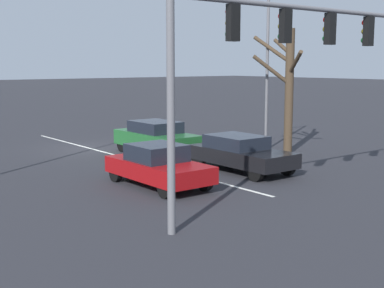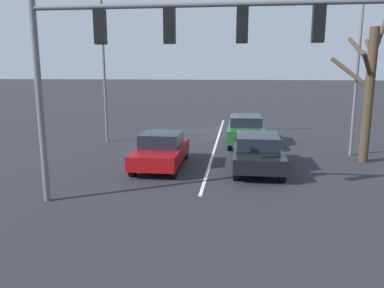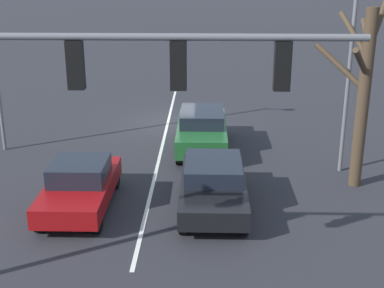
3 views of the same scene
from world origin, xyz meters
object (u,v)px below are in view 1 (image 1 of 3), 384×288
at_px(car_maroon_midlane_front, 158,165).
at_px(traffic_signal_gantry, 270,45).
at_px(car_black_leftlane_front, 240,152).
at_px(bare_tree_near, 287,82).
at_px(car_darkgreen_leftlane_second, 156,137).
at_px(street_lamp_left_shoulder, 264,60).

bearing_deg(car_maroon_midlane_front, traffic_signal_gantry, 98.37).
bearing_deg(car_maroon_midlane_front, car_black_leftlane_front, -177.80).
relative_size(car_maroon_midlane_front, bare_tree_near, 0.67).
relative_size(car_black_leftlane_front, car_darkgreen_leftlane_second, 0.96).
distance_m(car_darkgreen_leftlane_second, bare_tree_near, 6.65).
xyz_separation_m(car_maroon_midlane_front, car_darkgreen_leftlane_second, (-3.63, -5.44, 0.10)).
distance_m(car_black_leftlane_front, street_lamp_left_shoulder, 6.46).
height_order(car_maroon_midlane_front, traffic_signal_gantry, traffic_signal_gantry).
relative_size(car_darkgreen_leftlane_second, bare_tree_near, 0.74).
relative_size(traffic_signal_gantry, bare_tree_near, 1.54).
distance_m(car_black_leftlane_front, car_darkgreen_leftlane_second, 5.30).
bearing_deg(car_maroon_midlane_front, bare_tree_near, -166.91).
distance_m(car_maroon_midlane_front, street_lamp_left_shoulder, 9.70).
bearing_deg(car_darkgreen_leftlane_second, bare_tree_near, 146.37).
height_order(street_lamp_left_shoulder, bare_tree_near, street_lamp_left_shoulder).
bearing_deg(traffic_signal_gantry, car_maroon_midlane_front, -81.63).
height_order(car_maroon_midlane_front, bare_tree_near, bare_tree_near).
height_order(car_maroon_midlane_front, street_lamp_left_shoulder, street_lamp_left_shoulder).
distance_m(street_lamp_left_shoulder, bare_tree_near, 1.62).
xyz_separation_m(car_black_leftlane_front, traffic_signal_gantry, (3.36, 4.70, 3.97)).
bearing_deg(car_black_leftlane_front, car_darkgreen_leftlane_second, -85.74).
relative_size(car_darkgreen_leftlane_second, traffic_signal_gantry, 0.48).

